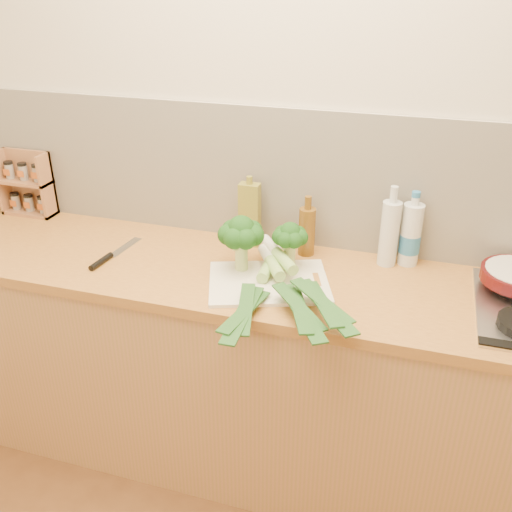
{
  "coord_description": "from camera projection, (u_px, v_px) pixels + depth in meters",
  "views": [
    {
      "loc": [
        0.51,
        -0.56,
        1.91
      ],
      "look_at": [
        -0.0,
        1.1,
        1.02
      ],
      "focal_mm": 40.0,
      "sensor_mm": 36.0,
      "label": 1
    }
  ],
  "objects": [
    {
      "name": "counter",
      "position": [
        264.0,
        371.0,
        2.29
      ],
      "size": [
        3.2,
        0.62,
        0.9
      ],
      "color": "#B37A4A",
      "rests_on": "ground"
    },
    {
      "name": "room_shell",
      "position": [
        286.0,
        178.0,
        2.21
      ],
      "size": [
        3.5,
        3.5,
        3.5
      ],
      "color": "beige",
      "rests_on": "ground"
    },
    {
      "name": "water_bottle",
      "position": [
        410.0,
        236.0,
        2.11
      ],
      "size": [
        0.08,
        0.08,
        0.27
      ],
      "color": "silver",
      "rests_on": "counter"
    },
    {
      "name": "leek_mid",
      "position": [
        282.0,
        280.0,
        1.93
      ],
      "size": [
        0.37,
        0.56,
        0.04
      ],
      "rotation": [
        0.0,
        0.0,
        0.55
      ],
      "color": "white",
      "rests_on": "chopping_board"
    },
    {
      "name": "oil_tin",
      "position": [
        250.0,
        214.0,
        2.24
      ],
      "size": [
        0.08,
        0.05,
        0.29
      ],
      "color": "olive",
      "rests_on": "counter"
    },
    {
      "name": "spice_rack",
      "position": [
        28.0,
        187.0,
        2.54
      ],
      "size": [
        0.24,
        0.1,
        0.29
      ],
      "color": "#AD754A",
      "rests_on": "counter"
    },
    {
      "name": "chopping_board",
      "position": [
        269.0,
        282.0,
        2.01
      ],
      "size": [
        0.5,
        0.43,
        0.01
      ],
      "primitive_type": "cube",
      "rotation": [
        0.0,
        0.0,
        0.35
      ],
      "color": "white",
      "rests_on": "counter"
    },
    {
      "name": "broccoli_left",
      "position": [
        241.0,
        234.0,
        2.03
      ],
      "size": [
        0.17,
        0.17,
        0.21
      ],
      "color": "#B5CA76",
      "rests_on": "chopping_board"
    },
    {
      "name": "broccoli_right",
      "position": [
        290.0,
        237.0,
        2.05
      ],
      "size": [
        0.13,
        0.13,
        0.18
      ],
      "color": "#B5CA76",
      "rests_on": "chopping_board"
    },
    {
      "name": "leek_front",
      "position": [
        261.0,
        281.0,
        1.96
      ],
      "size": [
        0.11,
        0.64,
        0.04
      ],
      "rotation": [
        0.0,
        0.0,
        0.04
      ],
      "color": "white",
      "rests_on": "chopping_board"
    },
    {
      "name": "leek_back",
      "position": [
        293.0,
        270.0,
        1.96
      ],
      "size": [
        0.45,
        0.57,
        0.04
      ],
      "rotation": [
        0.0,
        0.0,
        0.66
      ],
      "color": "white",
      "rests_on": "chopping_board"
    },
    {
      "name": "amber_bottle",
      "position": [
        307.0,
        230.0,
        2.18
      ],
      "size": [
        0.06,
        0.06,
        0.24
      ],
      "color": "brown",
      "rests_on": "counter"
    },
    {
      "name": "glass_bottle",
      "position": [
        389.0,
        232.0,
        2.1
      ],
      "size": [
        0.07,
        0.07,
        0.31
      ],
      "color": "silver",
      "rests_on": "counter"
    },
    {
      "name": "chefs_knife",
      "position": [
        107.0,
        258.0,
        2.18
      ],
      "size": [
        0.06,
        0.31,
        0.02
      ],
      "rotation": [
        0.0,
        0.0,
        -0.11
      ],
      "color": "silver",
      "rests_on": "counter"
    }
  ]
}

